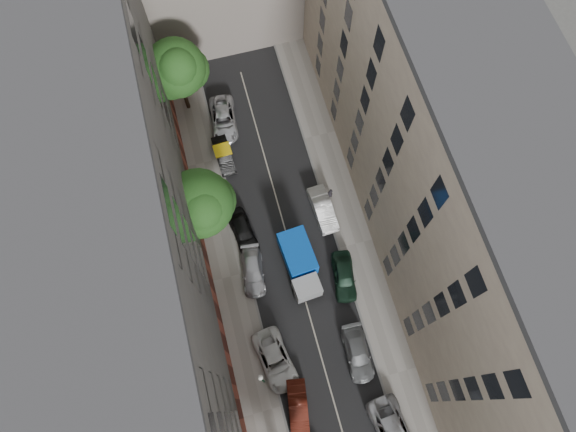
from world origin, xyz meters
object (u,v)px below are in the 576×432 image
object	(u,v)px
car_left_5	(224,155)
car_right_3	(323,209)
lamp_post	(262,379)
tree_mid	(200,205)
car_left_4	(243,231)
pedestrian	(330,194)
car_right_2	(344,276)
car_left_2	(275,360)
tree_far	(178,70)
tarp_truck	(300,264)
car_left_6	(224,119)
car_left_3	(253,271)
car_right_1	(358,353)
car_left_1	(298,407)

from	to	relation	value
car_left_5	car_right_3	bearing A→B (deg)	-48.81
lamp_post	tree_mid	bearing A→B (deg)	96.03
car_left_4	lamp_post	world-z (taller)	lamp_post
lamp_post	pedestrian	xyz separation A→B (m)	(9.40, 13.63, -2.84)
tree_mid	pedestrian	xyz separation A→B (m)	(10.85, -0.10, -4.14)
car_left_4	car_right_2	distance (m)	9.37
car_right_2	tree_mid	size ratio (longest dim) A/B	0.55
car_left_2	car_left_4	distance (m)	11.02
car_right_2	tree_far	distance (m)	22.32
car_right_3	tree_mid	size ratio (longest dim) A/B	0.56
tarp_truck	tree_far	size ratio (longest dim) A/B	0.67
car_left_4	car_left_6	distance (m)	11.23
car_left_2	pedestrian	distance (m)	14.78
tree_mid	lamp_post	world-z (taller)	tree_mid
tarp_truck	car_right_3	world-z (taller)	tarp_truck
car_right_2	lamp_post	xyz separation A→B (m)	(-8.46, -6.31, 3.07)
tarp_truck	car_left_3	distance (m)	4.02
car_left_4	car_right_1	world-z (taller)	car_left_4
car_right_1	lamp_post	distance (m)	8.28
car_right_1	car_right_3	xyz separation A→B (m)	(0.80, 12.38, 0.06)
car_right_2	car_left_4	bearing A→B (deg)	149.34
car_left_3	car_left_2	bearing A→B (deg)	-82.93
car_right_1	car_right_2	distance (m)	6.25
lamp_post	car_left_4	bearing A→B (deg)	84.18
car_right_1	car_right_3	bearing A→B (deg)	88.99
car_left_3	car_left_1	bearing A→B (deg)	-78.84
car_left_4	car_left_5	distance (m)	7.60
car_right_1	car_left_5	bearing A→B (deg)	110.60
lamp_post	pedestrian	bearing A→B (deg)	55.40
car_left_2	lamp_post	distance (m)	3.59
lamp_post	car_left_6	bearing A→B (deg)	85.00
car_left_1	tree_far	xyz separation A→B (m)	(-2.81, 28.45, 5.26)
car_right_2	lamp_post	world-z (taller)	lamp_post
tarp_truck	car_left_2	xyz separation A→B (m)	(-3.89, -6.82, -0.74)
tree_far	car_left_6	bearing A→B (deg)	-41.13
car_left_4	tarp_truck	bearing A→B (deg)	-54.82
tree_far	pedestrian	size ratio (longest dim) A/B	5.28
car_left_3	car_left_5	distance (m)	11.20
car_left_5	car_right_2	world-z (taller)	car_right_2
car_left_6	tarp_truck	bearing A→B (deg)	-72.38
car_left_5	tree_far	world-z (taller)	tree_far
pedestrian	car_left_2	bearing A→B (deg)	40.79
car_left_1	car_right_1	world-z (taller)	car_left_1
car_left_5	car_right_2	size ratio (longest dim) A/B	0.89
car_left_6	tree_mid	distance (m)	11.29
car_right_2	lamp_post	size ratio (longest dim) A/B	0.74
car_left_6	car_right_2	size ratio (longest dim) A/B	1.17
car_left_6	tree_far	world-z (taller)	tree_far
car_right_3	car_left_1	bearing A→B (deg)	-116.50
car_left_3	lamp_post	xyz separation A→B (m)	(-1.26, -8.71, 3.17)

